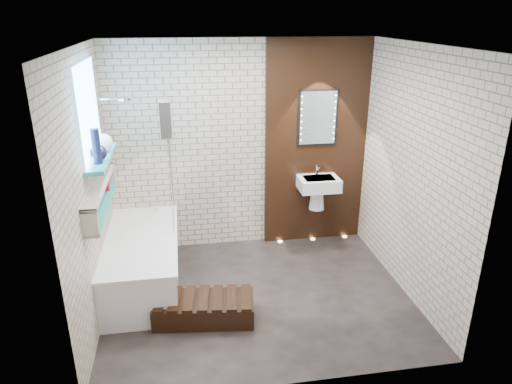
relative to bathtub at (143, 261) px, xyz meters
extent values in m
plane|color=black|center=(1.22, -0.45, -0.29)|extent=(3.20, 3.20, 0.00)
cube|color=#BEB497|center=(1.22, 0.85, 1.01)|extent=(3.20, 0.04, 2.60)
cube|color=#BEB497|center=(1.22, -1.75, 1.01)|extent=(3.20, 0.04, 2.60)
cube|color=#BEB497|center=(-0.38, -0.45, 1.01)|extent=(0.04, 2.60, 2.60)
cube|color=#BEB497|center=(2.82, -0.45, 1.01)|extent=(0.04, 2.60, 2.60)
plane|color=white|center=(1.22, -0.45, 2.31)|extent=(3.20, 3.20, 0.00)
cube|color=black|center=(2.17, 0.82, 1.01)|extent=(1.30, 0.06, 2.60)
cube|color=#7FADE0|center=(-0.36, -0.10, 1.71)|extent=(0.03, 1.00, 0.90)
cube|color=teal|center=(-0.29, -0.10, 1.24)|extent=(0.18, 1.00, 0.04)
cube|color=teal|center=(-0.31, -0.30, 0.79)|extent=(0.14, 1.30, 0.03)
cube|color=#B2A899|center=(-0.31, -0.30, 1.02)|extent=(0.14, 1.30, 0.03)
cube|color=#B2A899|center=(-0.31, -0.94, 0.91)|extent=(0.14, 0.03, 0.26)
cube|color=#B2A899|center=(-0.31, 0.33, 0.91)|extent=(0.14, 0.03, 0.26)
cube|color=white|center=(0.00, 0.00, -0.02)|extent=(0.75, 1.70, 0.55)
cube|color=white|center=(0.00, 0.00, 0.27)|extent=(0.79, 1.74, 0.03)
cylinder|color=silver|center=(0.15, 0.73, 0.35)|extent=(0.04, 0.04, 0.12)
cube|color=white|center=(0.35, 0.44, 0.99)|extent=(0.01, 0.78, 1.40)
cube|color=black|center=(0.35, 0.15, 1.56)|extent=(0.11, 0.28, 0.37)
cylinder|color=silver|center=(-0.08, 0.50, 1.71)|extent=(0.18, 0.18, 0.02)
cube|color=white|center=(2.17, 0.61, 0.56)|extent=(0.50, 0.36, 0.16)
cone|color=white|center=(2.17, 0.66, 0.34)|extent=(0.20, 0.20, 0.28)
cylinder|color=silver|center=(2.17, 0.71, 0.71)|extent=(0.03, 0.03, 0.14)
cube|color=black|center=(2.17, 0.78, 1.36)|extent=(0.50, 0.02, 0.70)
cube|color=silver|center=(2.17, 0.77, 1.36)|extent=(0.45, 0.01, 0.65)
cube|color=black|center=(0.62, -0.75, -0.18)|extent=(1.03, 0.55, 0.22)
cylinder|color=#B3531B|center=(-0.31, -0.73, 0.87)|extent=(0.04, 0.04, 0.12)
cylinder|color=maroon|center=(-0.31, -0.67, 0.87)|extent=(0.05, 0.05, 0.12)
cylinder|color=#B3531B|center=(-0.31, -0.69, 0.86)|extent=(0.05, 0.05, 0.11)
cylinder|color=maroon|center=(-0.31, 0.13, 0.88)|extent=(0.06, 0.06, 0.15)
cylinder|color=black|center=(-0.28, -0.35, 1.43)|extent=(0.08, 0.08, 0.33)
sphere|color=white|center=(-0.28, 0.04, 1.35)|extent=(0.19, 0.19, 0.19)
sphere|color=black|center=(-0.28, -0.25, 1.33)|extent=(0.15, 0.15, 0.15)
cylinder|color=#FFD899|center=(1.72, 0.75, -0.29)|extent=(0.06, 0.06, 0.01)
cylinder|color=#FFD899|center=(2.17, 0.75, -0.29)|extent=(0.06, 0.06, 0.01)
cylinder|color=#FFD899|center=(2.62, 0.75, -0.29)|extent=(0.06, 0.06, 0.01)
camera|label=1|loc=(0.50, -4.69, 2.60)|focal=32.79mm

